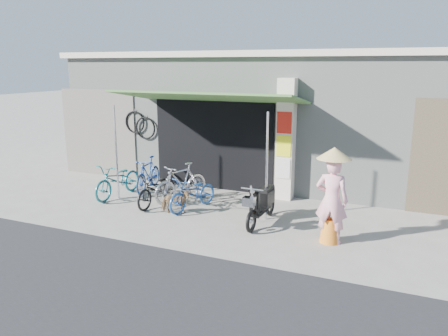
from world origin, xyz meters
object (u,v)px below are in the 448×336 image
at_px(bike_silver, 181,182).
at_px(street_dog, 175,202).
at_px(bike_navy, 193,193).
at_px(bike_teal, 118,180).
at_px(nun, 332,197).
at_px(bike_black, 157,189).
at_px(moped, 262,204).
at_px(bike_blue, 148,174).

height_order(bike_silver, street_dog, bike_silver).
bearing_deg(street_dog, bike_navy, -54.10).
xyz_separation_m(bike_teal, nun, (5.50, -0.87, 0.46)).
bearing_deg(bike_silver, bike_black, -104.98).
bearing_deg(bike_silver, moped, 6.42).
height_order(bike_blue, bike_black, bike_blue).
distance_m(street_dog, nun, 3.60).
height_order(bike_teal, bike_navy, bike_teal).
xyz_separation_m(bike_silver, moped, (2.31, -0.68, -0.06)).
xyz_separation_m(bike_black, bike_navy, (0.94, 0.04, -0.01)).
bearing_deg(bike_teal, bike_blue, 64.81).
relative_size(bike_teal, bike_blue, 1.12).
height_order(bike_teal, street_dog, bike_teal).
relative_size(bike_black, bike_navy, 1.03).
distance_m(bike_black, bike_silver, 0.63).
xyz_separation_m(bike_blue, bike_black, (0.87, -0.96, -0.05)).
bearing_deg(bike_black, street_dog, -25.63).
xyz_separation_m(bike_blue, bike_silver, (1.26, -0.46, 0.03)).
bearing_deg(bike_teal, street_dog, -13.29).
distance_m(bike_navy, moped, 1.77).
height_order(bike_silver, nun, nun).
distance_m(bike_silver, street_dog, 0.94).
bearing_deg(nun, street_dog, -3.63).
distance_m(bike_black, street_dog, 0.80).
height_order(bike_black, bike_silver, bike_silver).
xyz_separation_m(street_dog, moped, (2.00, 0.19, 0.14)).
bearing_deg(bike_black, bike_teal, 173.61).
xyz_separation_m(bike_blue, moped, (3.57, -1.14, -0.04)).
bearing_deg(nun, bike_black, -7.78).
height_order(moped, nun, nun).
distance_m(bike_silver, nun, 4.03).
xyz_separation_m(moped, nun, (1.52, -0.49, 0.49)).
xyz_separation_m(bike_teal, bike_silver, (1.66, 0.30, 0.04)).
xyz_separation_m(bike_teal, bike_black, (1.28, -0.20, -0.04)).
distance_m(bike_blue, bike_black, 1.30).
height_order(bike_blue, bike_silver, bike_silver).
height_order(bike_blue, moped, moped).
bearing_deg(nun, bike_navy, -11.03).
bearing_deg(street_dog, nun, -118.58).
bearing_deg(bike_teal, bike_navy, -1.22).
relative_size(bike_silver, moped, 0.98).
relative_size(street_dog, nun, 0.35).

